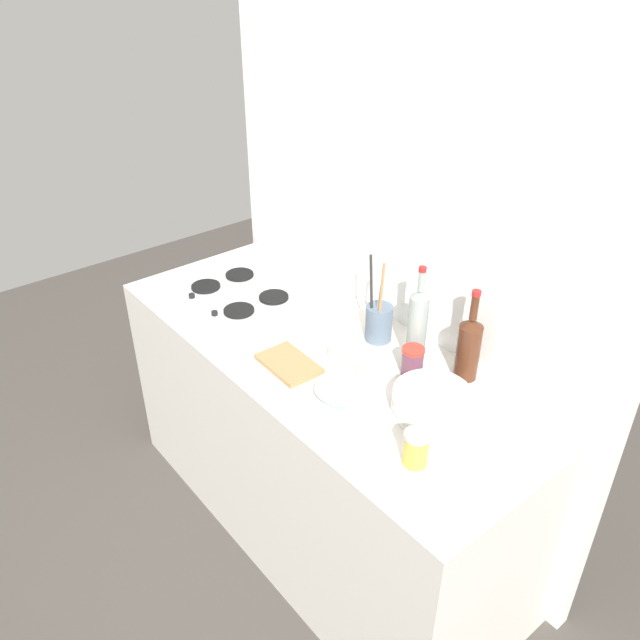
% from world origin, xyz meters
% --- Properties ---
extents(ground_plane, '(6.00, 6.00, 0.00)m').
position_xyz_m(ground_plane, '(0.00, 0.00, 0.00)').
color(ground_plane, '#47423D').
rests_on(ground_plane, ground).
extents(counter_block, '(1.80, 0.70, 0.90)m').
position_xyz_m(counter_block, '(0.00, 0.00, 0.45)').
color(counter_block, silver).
rests_on(counter_block, ground).
extents(backsplash_panel, '(1.90, 0.06, 2.13)m').
position_xyz_m(backsplash_panel, '(0.00, 0.38, 1.07)').
color(backsplash_panel, white).
rests_on(backsplash_panel, ground).
extents(stovetop_hob, '(0.50, 0.37, 0.04)m').
position_xyz_m(stovetop_hob, '(-0.49, -0.02, 0.91)').
color(stovetop_hob, '#B2B2B7').
rests_on(stovetop_hob, counter_block).
extents(plate_stack, '(0.25, 0.25, 0.08)m').
position_xyz_m(plate_stack, '(0.50, 0.05, 0.94)').
color(plate_stack, white).
rests_on(plate_stack, counter_block).
extents(wine_bottle_leftmost, '(0.07, 0.07, 0.36)m').
position_xyz_m(wine_bottle_leftmost, '(0.26, 0.21, 1.04)').
color(wine_bottle_leftmost, gray).
rests_on(wine_bottle_leftmost, counter_block).
extents(wine_bottle_mid_left, '(0.08, 0.08, 0.33)m').
position_xyz_m(wine_bottle_mid_left, '(0.44, 0.27, 1.02)').
color(wine_bottle_mid_left, '#472314').
rests_on(wine_bottle_mid_left, counter_block).
extents(mixing_bowl, '(0.17, 0.17, 0.06)m').
position_xyz_m(mixing_bowl, '(0.29, -0.15, 0.94)').
color(mixing_bowl, silver).
rests_on(mixing_bowl, counter_block).
extents(butter_dish, '(0.15, 0.10, 0.06)m').
position_xyz_m(butter_dish, '(0.15, 0.02, 0.93)').
color(butter_dish, silver).
rests_on(butter_dish, counter_block).
extents(utensil_crock, '(0.10, 0.10, 0.33)m').
position_xyz_m(utensil_crock, '(0.09, 0.20, 0.98)').
color(utensil_crock, slate).
rests_on(utensil_crock, counter_block).
extents(condiment_jar_front, '(0.08, 0.08, 0.11)m').
position_xyz_m(condiment_jar_front, '(0.62, -0.16, 0.95)').
color(condiment_jar_front, gold).
rests_on(condiment_jar_front, counter_block).
extents(condiment_jar_rear, '(0.08, 0.08, 0.11)m').
position_xyz_m(condiment_jar_rear, '(0.32, 0.14, 0.95)').
color(condiment_jar_rear, '#66384C').
rests_on(condiment_jar_rear, counter_block).
extents(cutting_board, '(0.23, 0.15, 0.02)m').
position_xyz_m(cutting_board, '(0.02, -0.15, 0.91)').
color(cutting_board, '#9E7A4C').
rests_on(cutting_board, counter_block).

